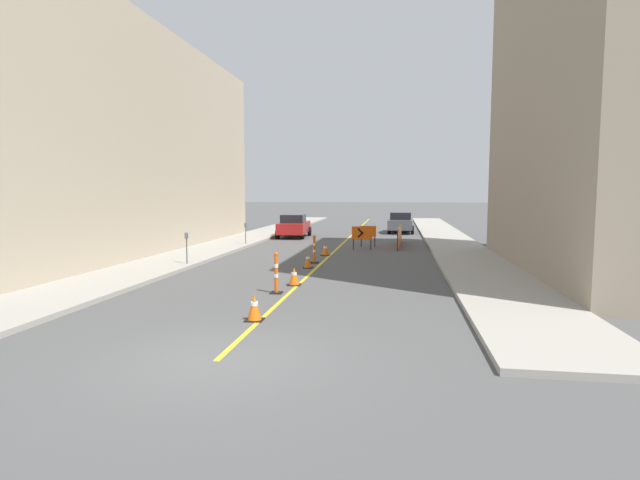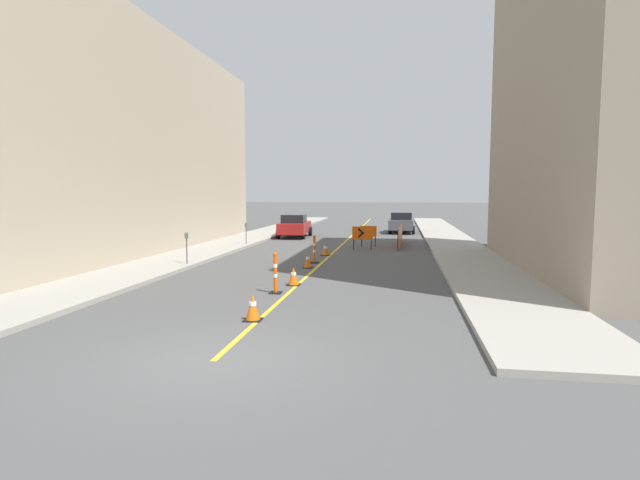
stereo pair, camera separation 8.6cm
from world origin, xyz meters
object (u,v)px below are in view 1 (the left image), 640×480
traffic_cone_fourth (325,249)px  parking_meter_far_curb (245,229)px  parked_car_curb_mid (401,222)px  arrow_barricade_secondary (368,232)px  traffic_cone_third (308,260)px  parked_car_curb_near (294,226)px  parking_meter_near_curb (187,241)px  traffic_cone_nearest (254,307)px  delineator_post_front (276,275)px  traffic_cone_second (294,276)px  arrow_barricade_primary (362,234)px  delineator_post_rear (314,251)px

traffic_cone_fourth → parking_meter_far_curb: 6.22m
traffic_cone_fourth → parked_car_curb_mid: bearing=75.6°
traffic_cone_fourth → arrow_barricade_secondary: size_ratio=0.52×
traffic_cone_third → traffic_cone_fourth: traffic_cone_third is taller
traffic_cone_third → traffic_cone_fourth: (0.12, 4.17, -0.01)m
traffic_cone_fourth → parked_car_curb_near: size_ratio=0.14×
traffic_cone_fourth → traffic_cone_third: bearing=-91.6°
parked_car_curb_mid → parking_meter_near_curb: size_ratio=3.31×
traffic_cone_nearest → delineator_post_front: size_ratio=0.51×
traffic_cone_nearest → parking_meter_near_curb: bearing=123.2°
parked_car_curb_near → arrow_barricade_secondary: bearing=-48.1°
traffic_cone_nearest → traffic_cone_second: size_ratio=1.08×
parked_car_curb_near → parking_meter_near_curb: 14.33m
delineator_post_front → parked_car_curb_mid: size_ratio=0.29×
traffic_cone_nearest → arrow_barricade_primary: size_ratio=0.52×
traffic_cone_third → delineator_post_rear: 1.49m
traffic_cone_third → arrow_barricade_secondary: 8.61m
traffic_cone_nearest → delineator_post_rear: (-0.20, 9.98, 0.21)m
traffic_cone_third → delineator_post_rear: (0.02, 1.48, 0.21)m
parked_car_curb_mid → parking_meter_far_curb: 14.30m
parked_car_curb_mid → arrow_barricade_primary: bearing=-97.9°
traffic_cone_second → parking_meter_far_curb: (-5.24, 11.44, 0.72)m
traffic_cone_fourth → parking_meter_far_curb: bearing=146.1°
traffic_cone_third → parking_meter_far_curb: bearing=123.4°
traffic_cone_fourth → delineator_post_rear: delineator_post_rear is taller
delineator_post_front → parking_meter_far_curb: parking_meter_far_curb is taller
delineator_post_front → parking_meter_far_curb: 13.78m
parking_meter_near_curb → traffic_cone_fourth: bearing=42.4°
delineator_post_front → parking_meter_near_curb: bearing=136.5°
arrow_barricade_secondary → parked_car_curb_near: (-5.43, 5.36, -0.04)m
traffic_cone_second → parking_meter_near_curb: size_ratio=0.46×
parking_meter_far_curb → traffic_cone_second: bearing=-65.4°
arrow_barricade_secondary → parked_car_curb_mid: size_ratio=0.28×
parking_meter_near_curb → arrow_barricade_secondary: bearing=51.8°
delineator_post_front → delineator_post_rear: size_ratio=1.04×
delineator_post_front → parked_car_curb_near: size_ratio=0.29×
arrow_barricade_secondary → parked_car_curb_mid: 10.61m
traffic_cone_nearest → parking_meter_near_curb: parking_meter_near_curb is taller
traffic_cone_second → parking_meter_far_curb: bearing=114.6°
delineator_post_front → parking_meter_near_curb: (-4.97, 4.71, 0.52)m
traffic_cone_nearest → parking_meter_near_curb: size_ratio=0.49×
parked_car_curb_near → parking_meter_far_curb: (-1.56, -6.11, 0.22)m
traffic_cone_nearest → traffic_cone_fourth: size_ratio=1.04×
traffic_cone_second → traffic_cone_nearest: bearing=-90.1°
traffic_cone_nearest → arrow_barricade_primary: 15.50m
traffic_cone_nearest → arrow_barricade_primary: bearing=84.4°
parking_meter_near_curb → delineator_post_front: bearing=-43.5°
traffic_cone_nearest → parked_car_curb_near: parked_car_curb_near is taller
delineator_post_front → parked_car_curb_mid: (3.92, 24.03, 0.24)m
traffic_cone_third → parking_meter_near_curb: size_ratio=0.49×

